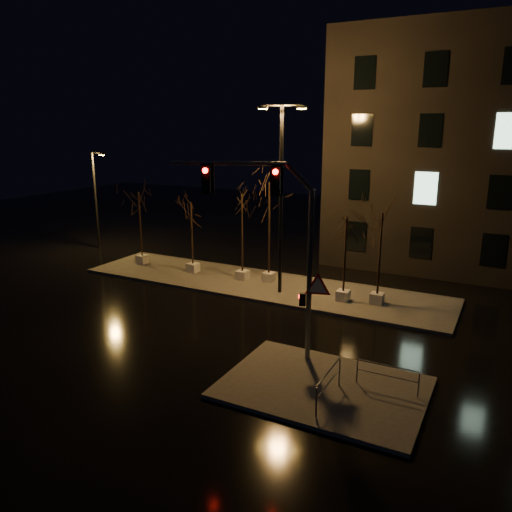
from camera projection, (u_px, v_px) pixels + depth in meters
The scene contains 14 objects.
ground at pixel (201, 320), 24.05m from camera, with size 90.00×90.00×0.00m, color black.
median at pixel (258, 284), 29.18m from camera, with size 22.00×5.00×0.15m, color #4D4B44.
sidewalk_corner at pixel (323, 387), 17.67m from camera, with size 7.00×5.00×0.15m, color #4D4B44.
tree_0 at pixel (139, 208), 32.47m from camera, with size 1.80×1.80×4.90m.
tree_1 at pixel (191, 218), 30.58m from camera, with size 1.80×1.80×4.52m.
tree_2 at pixel (242, 214), 28.89m from camera, with size 1.80×1.80×5.22m.
tree_3 at pixel (269, 205), 28.34m from camera, with size 1.80×1.80×6.00m.
tree_4 at pixel (346, 236), 25.38m from camera, with size 1.80×1.80×4.61m.
tree_5 at pixel (381, 233), 24.90m from camera, with size 1.80×1.80×4.89m.
traffic_signal_mast at pixel (278, 233), 18.73m from camera, with size 6.07×1.75×7.65m.
streetlight_main at pixel (281, 188), 26.16m from camera, with size 2.46×0.99×9.98m.
streetlight_far at pixel (96, 196), 37.30m from camera, with size 1.42×0.37×7.23m.
guard_rail_a at pixel (387, 374), 17.23m from camera, with size 2.17×0.06×0.94m.
guard_rail_b at pixel (329, 381), 16.54m from camera, with size 0.07×2.30×1.09m.
Camera 1 is at (12.77, -18.70, 9.05)m, focal length 35.00 mm.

